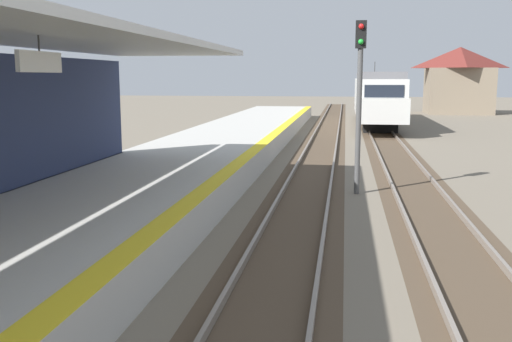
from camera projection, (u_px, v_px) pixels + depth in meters
station_platform at (107, 210)px, 13.65m from camera, size 5.00×80.00×0.91m
track_pair_nearest_platform at (304, 198)px, 16.96m from camera, size 2.34×120.00×0.16m
track_pair_middle at (423, 201)px, 16.45m from camera, size 2.34×120.00×0.16m
approaching_train at (376, 96)px, 42.78m from camera, size 2.93×19.60×4.76m
rail_signal_post at (359, 89)px, 17.27m from camera, size 0.32×0.34×5.20m
distant_trackside_house at (459, 79)px, 55.98m from camera, size 6.60×5.28×6.40m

